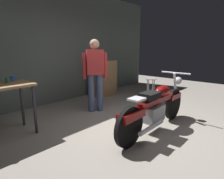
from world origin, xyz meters
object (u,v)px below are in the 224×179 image
object	(u,v)px
motorcycle	(156,107)
mug_blue_enamel	(12,79)
wooden_dresser	(103,78)
mug_green_speckled	(7,80)
shop_stool	(151,83)
person_standing	(95,72)

from	to	relation	value
motorcycle	mug_blue_enamel	size ratio (longest dim) A/B	18.68
mug_blue_enamel	motorcycle	bearing A→B (deg)	-49.76
motorcycle	wooden_dresser	distance (m)	2.80
mug_blue_enamel	mug_green_speckled	world-z (taller)	mug_blue_enamel
motorcycle	shop_stool	bearing A→B (deg)	32.56
person_standing	mug_blue_enamel	world-z (taller)	person_standing
shop_stool	wooden_dresser	distance (m)	1.49
motorcycle	mug_green_speckled	distance (m)	2.61
shop_stool	wooden_dresser	size ratio (longest dim) A/B	0.58
shop_stool	mug_blue_enamel	xyz separation A→B (m)	(-3.33, 0.86, 0.45)
shop_stool	mug_blue_enamel	size ratio (longest dim) A/B	5.46
shop_stool	mug_blue_enamel	world-z (taller)	mug_blue_enamel
person_standing	wooden_dresser	distance (m)	1.55
mug_green_speckled	mug_blue_enamel	bearing A→B (deg)	43.46
wooden_dresser	person_standing	bearing A→B (deg)	-142.25
person_standing	mug_green_speckled	distance (m)	1.81
shop_stool	mug_blue_enamel	distance (m)	3.47
motorcycle	mug_green_speckled	xyz separation A→B (m)	(-1.77, 1.86, 0.49)
shop_stool	motorcycle	bearing A→B (deg)	-146.47
wooden_dresser	shop_stool	bearing A→B (deg)	-71.83
wooden_dresser	mug_green_speckled	bearing A→B (deg)	-167.35
wooden_dresser	mug_blue_enamel	bearing A→B (deg)	-168.88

